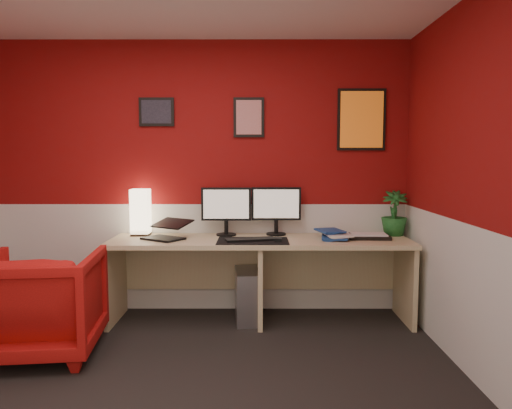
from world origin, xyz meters
The scene contains 23 objects.
ground centered at (0.00, 0.00, 0.00)m, with size 4.00×3.50×0.01m, color black.
wall_back centered at (0.00, 1.75, 1.25)m, with size 4.00×0.01×2.50m, color maroon.
wall_right centered at (2.00, 0.00, 1.25)m, with size 0.01×3.50×2.50m, color maroon.
wainscot_back centered at (0.00, 1.75, 0.50)m, with size 4.00×0.01×1.00m, color silver.
wainscot_right centered at (2.00, 0.00, 0.50)m, with size 0.01×3.50×1.00m, color silver.
desk centered at (0.64, 1.41, 0.36)m, with size 2.60×0.65×0.73m, color tan.
shoji_lamp centered at (-0.45, 1.60, 0.93)m, with size 0.16×0.16×0.40m, color #FFE5B2.
laptop centered at (-0.20, 1.37, 0.84)m, with size 0.33×0.23×0.22m, color black.
monitor_left centered at (0.33, 1.60, 1.02)m, with size 0.45×0.06×0.58m, color black.
monitor_right centered at (0.78, 1.63, 1.02)m, with size 0.45×0.06×0.58m, color black.
desk_mat centered at (0.57, 1.29, 0.73)m, with size 0.60×0.38×0.01m, color black.
keyboard centered at (0.55, 1.29, 0.74)m, with size 0.42×0.14×0.02m, color black.
mouse centered at (0.79, 1.26, 0.75)m, with size 0.06×0.10×0.03m, color black.
book_bottom centered at (1.17, 1.40, 0.74)m, with size 0.22×0.29×0.03m, color navy.
book_middle centered at (1.20, 1.38, 0.77)m, with size 0.22×0.29×0.02m, color silver.
book_top centered at (1.15, 1.41, 0.79)m, with size 0.20×0.27×0.03m, color navy.
zen_tray centered at (1.59, 1.44, 0.74)m, with size 0.35×0.25×0.03m, color black.
potted_plant centered at (1.85, 1.60, 0.93)m, with size 0.23×0.23×0.41m, color #19591E.
pc_tower centered at (0.52, 1.42, 0.23)m, with size 0.20×0.45×0.45m, color #99999E.
armchair centered at (-0.96, 0.67, 0.38)m, with size 0.81×0.84×0.76m, color red.
art_left centered at (-0.31, 1.74, 1.85)m, with size 0.32×0.02×0.26m, color black.
art_center centered at (0.53, 1.74, 1.80)m, with size 0.28×0.02×0.36m, color red.
art_right centered at (1.57, 1.74, 1.78)m, with size 0.44×0.02×0.56m, color orange.
Camera 1 is at (0.61, -2.78, 1.44)m, focal length 34.19 mm.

